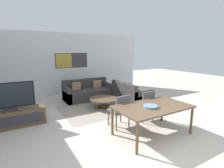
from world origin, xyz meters
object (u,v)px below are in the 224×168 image
(fruit_bowl, at_px, (151,106))
(dining_chair_centre, at_px, (145,104))
(television, at_px, (9,97))
(dining_table, at_px, (153,108))
(sofa_side, at_px, (130,96))
(sofa_main, at_px, (88,92))
(tv_console, at_px, (11,119))
(dining_chair_left, at_px, (120,109))
(coffee_table, at_px, (104,101))

(fruit_bowl, bearing_deg, dining_chair_centre, 55.09)
(television, height_order, dining_table, television)
(television, distance_m, sofa_side, 4.10)
(sofa_main, height_order, dining_table, sofa_main)
(tv_console, bearing_deg, sofa_side, 3.03)
(dining_chair_left, distance_m, fruit_bowl, 0.88)
(sofa_main, height_order, coffee_table, sofa_main)
(coffee_table, bearing_deg, tv_console, -176.77)
(coffee_table, xyz_separation_m, dining_table, (0.07, -2.36, 0.40))
(tv_console, relative_size, dining_table, 0.94)
(sofa_main, height_order, dining_chair_left, dining_chair_left)
(dining_chair_centre, bearing_deg, sofa_side, 67.59)
(television, xyz_separation_m, fruit_bowl, (2.80, -2.26, -0.09))
(dining_chair_left, distance_m, dining_chair_centre, 0.88)
(dining_chair_left, height_order, fruit_bowl, dining_chair_left)
(sofa_side, xyz_separation_m, coffee_table, (-1.20, -0.05, -0.00))
(sofa_side, distance_m, dining_table, 2.70)
(dining_chair_centre, bearing_deg, coffee_table, 107.63)
(tv_console, xyz_separation_m, fruit_bowl, (2.80, -2.26, 0.52))
(sofa_main, bearing_deg, dining_chair_left, -96.86)
(dining_chair_left, xyz_separation_m, fruit_bowl, (0.32, -0.79, 0.25))
(coffee_table, bearing_deg, dining_chair_centre, -72.37)
(television, relative_size, dining_table, 0.68)
(fruit_bowl, bearing_deg, sofa_side, 63.19)
(sofa_main, distance_m, dining_table, 3.78)
(sofa_side, height_order, dining_chair_left, dining_chair_left)
(television, relative_size, sofa_main, 0.61)
(coffee_table, bearing_deg, sofa_main, 90.00)
(sofa_main, xyz_separation_m, coffee_table, (-0.00, -1.40, -0.01))
(tv_console, xyz_separation_m, dining_chair_left, (2.49, -1.47, 0.27))
(sofa_side, xyz_separation_m, fruit_bowl, (-1.25, -2.47, 0.48))
(sofa_main, xyz_separation_m, dining_chair_centre, (0.51, -3.01, 0.23))
(television, relative_size, coffee_table, 1.22)
(dining_chair_centre, bearing_deg, television, 156.63)
(sofa_side, height_order, dining_chair_centre, dining_chair_centre)
(tv_console, xyz_separation_m, dining_chair_centre, (3.37, -1.45, 0.27))
(dining_table, distance_m, dining_chair_centre, 0.88)
(sofa_side, bearing_deg, dining_chair_centre, 157.59)
(sofa_main, distance_m, fruit_bowl, 3.85)
(tv_console, xyz_separation_m, television, (-0.00, 0.00, 0.61))
(tv_console, xyz_separation_m, sofa_side, (4.05, 0.21, 0.03))
(dining_chair_left, relative_size, dining_chair_centre, 1.00)
(dining_chair_left, bearing_deg, dining_table, -59.08)
(tv_console, distance_m, television, 0.61)
(sofa_side, distance_m, coffee_table, 1.20)
(fruit_bowl, bearing_deg, dining_table, 24.35)
(television, height_order, coffee_table, television)
(sofa_side, bearing_deg, tv_console, 93.03)
(television, bearing_deg, sofa_side, 3.02)
(coffee_table, bearing_deg, sofa_side, 2.57)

